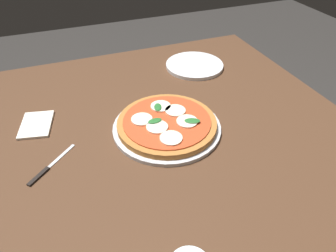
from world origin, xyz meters
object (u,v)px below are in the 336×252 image
at_px(plate_white, 194,65).
at_px(serving_tray, 168,127).
at_px(napkin, 36,125).
at_px(pizza, 168,122).
at_px(dining_table, 175,163).
at_px(knife, 47,169).

bearing_deg(plate_white, serving_tray, 144.02).
bearing_deg(napkin, pizza, -113.07).
bearing_deg(plate_white, dining_table, 148.41).
relative_size(plate_white, napkin, 1.78).
bearing_deg(plate_white, knife, 122.49).
bearing_deg(knife, dining_table, -93.28).
bearing_deg(napkin, knife, -175.45).
xyz_separation_m(dining_table, napkin, (0.23, 0.37, 0.09)).
distance_m(serving_tray, pizza, 0.02).
xyz_separation_m(plate_white, napkin, (-0.18, 0.62, -0.00)).
xyz_separation_m(serving_tray, plate_white, (0.34, -0.24, 0.00)).
xyz_separation_m(napkin, knife, (-0.21, -0.02, -0.00)).
bearing_deg(pizza, napkin, 66.93).
height_order(plate_white, knife, plate_white).
relative_size(dining_table, napkin, 9.90).
relative_size(pizza, knife, 2.27).
bearing_deg(dining_table, napkin, 58.61).
relative_size(serving_tray, napkin, 2.51).
bearing_deg(serving_tray, plate_white, -35.98).
distance_m(serving_tray, napkin, 0.41).
distance_m(plate_white, knife, 0.71).
relative_size(dining_table, knife, 9.77).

